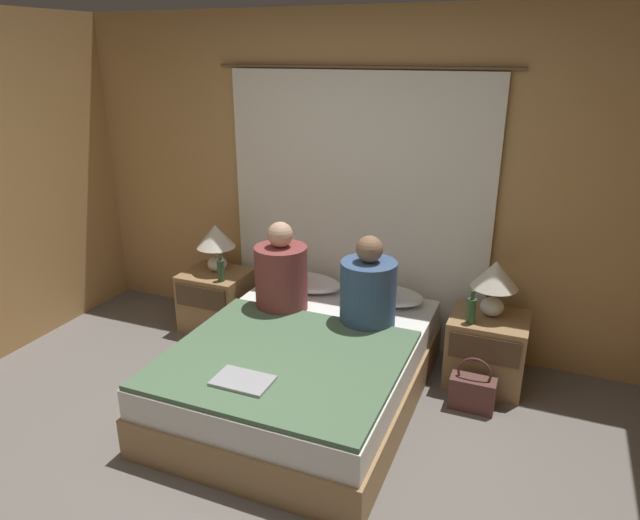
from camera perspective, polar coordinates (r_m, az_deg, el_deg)
ground_plane at (r=3.28m, az=-9.10°, el=-22.31°), size 16.00×16.00×0.00m
wall_back at (r=4.38m, az=3.94°, el=7.62°), size 4.81×0.06×2.50m
curtain_panel at (r=4.38m, az=3.61°, el=4.91°), size 2.24×0.02×2.11m
bed at (r=3.84m, az=-1.66°, el=-10.91°), size 1.45×1.91×0.45m
nightstand_left at (r=4.82m, az=-10.26°, el=-3.99°), size 0.52×0.47×0.50m
nightstand_right at (r=4.17m, az=16.31°, el=-8.61°), size 0.52×0.47×0.50m
lamp_left at (r=4.67m, az=-10.38°, el=1.97°), size 0.31×0.31×0.39m
lamp_right at (r=3.99m, az=17.10°, el=-1.84°), size 0.31×0.31×0.39m
pillow_left at (r=4.44m, az=-1.50°, el=-2.23°), size 0.59×0.32×0.12m
pillow_right at (r=4.24m, az=6.42°, el=-3.48°), size 0.59×0.32×0.12m
blanket_on_bed at (r=3.49m, az=-3.68°, el=-9.80°), size 1.39×1.27×0.03m
person_left_in_bed at (r=4.06m, az=-3.91°, el=-1.46°), size 0.37×0.37×0.65m
person_right_in_bed at (r=3.84m, az=4.84°, el=-2.97°), size 0.38×0.38×0.63m
beer_bottle_on_left_stand at (r=4.52m, az=-9.90°, el=-0.99°), size 0.06×0.06×0.23m
beer_bottle_on_right_stand at (r=3.91m, az=14.90°, el=-4.87°), size 0.06×0.06×0.23m
laptop_on_bed at (r=3.25m, az=-7.73°, el=-11.88°), size 0.32×0.21×0.02m
handbag_on_floor at (r=3.93m, az=15.00°, el=-12.59°), size 0.29×0.14×0.37m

